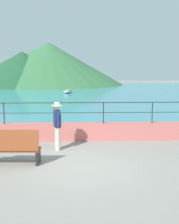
% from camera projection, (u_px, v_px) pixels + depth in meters
% --- Properties ---
extents(ground_plane, '(120.00, 120.00, 0.00)m').
position_uv_depth(ground_plane, '(79.00, 165.00, 8.86)').
color(ground_plane, gray).
extents(promenade_wall, '(20.00, 0.56, 0.70)m').
position_uv_depth(promenade_wall, '(79.00, 132.00, 11.97)').
color(promenade_wall, '#BC605B').
rests_on(promenade_wall, ground).
extents(railing, '(18.44, 0.04, 0.90)m').
position_uv_depth(railing, '(79.00, 108.00, 11.82)').
color(railing, '#282623').
rests_on(railing, promenade_wall).
extents(lake_water, '(64.00, 44.32, 0.06)m').
position_uv_depth(lake_water, '(78.00, 93.00, 34.37)').
color(lake_water, teal).
rests_on(lake_water, ground).
extents(hill_main, '(26.58, 26.58, 7.47)m').
position_uv_depth(hill_main, '(49.00, 64.00, 50.84)').
color(hill_main, '#33663D').
rests_on(hill_main, ground).
extents(hill_secondary, '(20.31, 20.31, 5.70)m').
position_uv_depth(hill_secondary, '(22.00, 69.00, 48.11)').
color(hill_secondary, '#1E4C2D').
rests_on(hill_secondary, ground).
extents(bench_main, '(1.72, 0.63, 1.13)m').
position_uv_depth(bench_main, '(12.00, 147.00, 8.84)').
color(bench_main, brown).
rests_on(bench_main, ground).
extents(person_walking, '(0.38, 0.56, 1.75)m').
position_uv_depth(person_walking, '(57.00, 124.00, 10.42)').
color(person_walking, beige).
rests_on(person_walking, ground).
extents(boat_2, '(1.33, 2.43, 0.36)m').
position_uv_depth(boat_2, '(68.00, 91.00, 34.05)').
color(boat_2, white).
rests_on(boat_2, lake_water).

